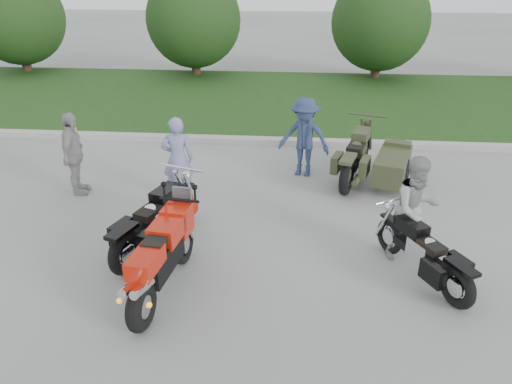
# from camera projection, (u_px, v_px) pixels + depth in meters

# --- Properties ---
(ground) EXTENTS (80.00, 80.00, 0.00)m
(ground) POSITION_uv_depth(u_px,v_px,m) (219.00, 278.00, 7.53)
(ground) COLOR #A2A29C
(ground) RESTS_ON ground
(curb) EXTENTS (60.00, 0.30, 0.15)m
(curb) POSITION_uv_depth(u_px,v_px,m) (255.00, 141.00, 12.89)
(curb) COLOR #A9A69F
(curb) RESTS_ON ground
(grass_strip) EXTENTS (60.00, 8.00, 0.14)m
(grass_strip) POSITION_uv_depth(u_px,v_px,m) (266.00, 99.00, 16.63)
(grass_strip) COLOR #304F1B
(grass_strip) RESTS_ON ground
(tree_far_left) EXTENTS (3.60, 3.60, 4.00)m
(tree_far_left) POSITION_uv_depth(u_px,v_px,m) (18.00, 18.00, 19.52)
(tree_far_left) COLOR #3F2B1C
(tree_far_left) RESTS_ON ground
(tree_mid_left) EXTENTS (3.60, 3.60, 4.00)m
(tree_mid_left) POSITION_uv_depth(u_px,v_px,m) (194.00, 20.00, 18.97)
(tree_mid_left) COLOR #3F2B1C
(tree_mid_left) RESTS_ON ground
(tree_mid_right) EXTENTS (3.60, 3.60, 4.00)m
(tree_mid_right) POSITION_uv_depth(u_px,v_px,m) (380.00, 22.00, 18.42)
(tree_mid_right) COLOR #3F2B1C
(tree_mid_right) RESTS_ON ground
(sportbike_red) EXTENTS (0.57, 2.27, 1.08)m
(sportbike_red) POSITION_uv_depth(u_px,v_px,m) (162.00, 256.00, 6.92)
(sportbike_red) COLOR black
(sportbike_red) RESTS_ON ground
(cruiser_left) EXTENTS (0.93, 2.33, 0.93)m
(cruiser_left) POSITION_uv_depth(u_px,v_px,m) (154.00, 223.00, 8.09)
(cruiser_left) COLOR black
(cruiser_left) RESTS_ON ground
(cruiser_right) EXTENTS (1.11, 1.93, 0.82)m
(cruiser_right) POSITION_uv_depth(u_px,v_px,m) (426.00, 256.00, 7.32)
(cruiser_right) COLOR black
(cruiser_right) RESTS_ON ground
(cruiser_sidecar) EXTENTS (1.69, 2.50, 0.99)m
(cruiser_sidecar) POSITION_uv_depth(u_px,v_px,m) (377.00, 163.00, 10.50)
(cruiser_sidecar) COLOR black
(cruiser_sidecar) RESTS_ON ground
(person_stripe) EXTENTS (0.67, 0.50, 1.68)m
(person_stripe) POSITION_uv_depth(u_px,v_px,m) (178.00, 159.00, 9.66)
(person_stripe) COLOR #7D7FAB
(person_stripe) RESTS_ON ground
(person_grey) EXTENTS (1.01, 0.91, 1.70)m
(person_grey) POSITION_uv_depth(u_px,v_px,m) (416.00, 209.00, 7.73)
(person_grey) COLOR #999B95
(person_grey) RESTS_ON ground
(person_denim) EXTENTS (1.25, 0.92, 1.74)m
(person_denim) POSITION_uv_depth(u_px,v_px,m) (304.00, 137.00, 10.72)
(person_denim) COLOR navy
(person_denim) RESTS_ON ground
(person_back) EXTENTS (0.53, 1.04, 1.69)m
(person_back) POSITION_uv_depth(u_px,v_px,m) (74.00, 154.00, 9.87)
(person_back) COLOR #9A9894
(person_back) RESTS_ON ground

